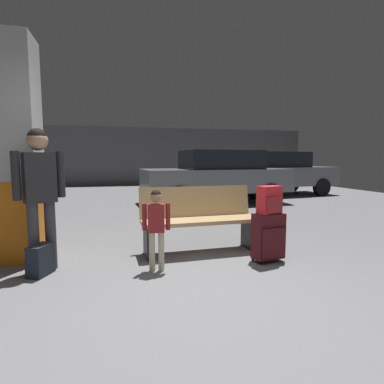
{
  "coord_description": "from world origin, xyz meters",
  "views": [
    {
      "loc": [
        -0.71,
        -2.51,
        1.27
      ],
      "look_at": [
        0.21,
        1.3,
        0.85
      ],
      "focal_mm": 28.9,
      "sensor_mm": 36.0,
      "label": 1
    }
  ],
  "objects_px": {
    "structural_pillar": "(15,151)",
    "adult": "(40,184)",
    "bench": "(199,219)",
    "backpack_dark_floor": "(40,260)",
    "child": "(156,221)",
    "backpack_bright": "(270,200)",
    "suitcase": "(269,236)",
    "parked_car_side": "(275,172)",
    "parked_car_near": "(217,175)"
  },
  "relations": [
    {
      "from": "adult",
      "to": "structural_pillar",
      "type": "bearing_deg",
      "value": 126.31
    },
    {
      "from": "structural_pillar",
      "to": "suitcase",
      "type": "xyz_separation_m",
      "value": [
        3.03,
        -0.85,
        -1.04
      ]
    },
    {
      "from": "backpack_dark_floor",
      "to": "parked_car_side",
      "type": "xyz_separation_m",
      "value": [
        6.26,
        6.31,
        0.64
      ]
    },
    {
      "from": "suitcase",
      "to": "parked_car_side",
      "type": "distance_m",
      "value": 7.44
    },
    {
      "from": "backpack_dark_floor",
      "to": "parked_car_near",
      "type": "bearing_deg",
      "value": 53.26
    },
    {
      "from": "backpack_bright",
      "to": "backpack_dark_floor",
      "type": "bearing_deg",
      "value": 176.2
    },
    {
      "from": "suitcase",
      "to": "backpack_bright",
      "type": "bearing_deg",
      "value": -25.68
    },
    {
      "from": "bench",
      "to": "parked_car_near",
      "type": "relative_size",
      "value": 0.39
    },
    {
      "from": "backpack_bright",
      "to": "backpack_dark_floor",
      "type": "relative_size",
      "value": 1.0
    },
    {
      "from": "bench",
      "to": "suitcase",
      "type": "xyz_separation_m",
      "value": [
        0.72,
        -0.64,
        -0.12
      ]
    },
    {
      "from": "structural_pillar",
      "to": "parked_car_side",
      "type": "height_order",
      "value": "structural_pillar"
    },
    {
      "from": "child",
      "to": "bench",
      "type": "bearing_deg",
      "value": 43.07
    },
    {
      "from": "bench",
      "to": "parked_car_side",
      "type": "distance_m",
      "value": 7.28
    },
    {
      "from": "backpack_dark_floor",
      "to": "child",
      "type": "bearing_deg",
      "value": -7.55
    },
    {
      "from": "suitcase",
      "to": "child",
      "type": "bearing_deg",
      "value": 179.63
    },
    {
      "from": "suitcase",
      "to": "child",
      "type": "xyz_separation_m",
      "value": [
        -1.39,
        0.01,
        0.25
      ]
    },
    {
      "from": "child",
      "to": "backpack_bright",
      "type": "bearing_deg",
      "value": -0.39
    },
    {
      "from": "child",
      "to": "parked_car_side",
      "type": "bearing_deg",
      "value": 52.29
    },
    {
      "from": "structural_pillar",
      "to": "backpack_dark_floor",
      "type": "bearing_deg",
      "value": -60.53
    },
    {
      "from": "child",
      "to": "backpack_dark_floor",
      "type": "relative_size",
      "value": 2.74
    },
    {
      "from": "suitcase",
      "to": "bench",
      "type": "bearing_deg",
      "value": 138.28
    },
    {
      "from": "suitcase",
      "to": "parked_car_side",
      "type": "height_order",
      "value": "parked_car_side"
    },
    {
      "from": "adult",
      "to": "parked_car_side",
      "type": "bearing_deg",
      "value": 44.48
    },
    {
      "from": "structural_pillar",
      "to": "adult",
      "type": "distance_m",
      "value": 0.75
    },
    {
      "from": "child",
      "to": "parked_car_near",
      "type": "xyz_separation_m",
      "value": [
        2.35,
        5.0,
        0.23
      ]
    },
    {
      "from": "backpack_bright",
      "to": "backpack_dark_floor",
      "type": "distance_m",
      "value": 2.72
    },
    {
      "from": "backpack_bright",
      "to": "parked_car_near",
      "type": "distance_m",
      "value": 5.1
    },
    {
      "from": "structural_pillar",
      "to": "bench",
      "type": "distance_m",
      "value": 2.5
    },
    {
      "from": "parked_car_side",
      "to": "parked_car_near",
      "type": "height_order",
      "value": "same"
    },
    {
      "from": "adult",
      "to": "backpack_dark_floor",
      "type": "xyz_separation_m",
      "value": [
        0.0,
        -0.16,
        -0.83
      ]
    },
    {
      "from": "suitcase",
      "to": "backpack_dark_floor",
      "type": "distance_m",
      "value": 2.65
    },
    {
      "from": "parked_car_near",
      "to": "parked_car_side",
      "type": "bearing_deg",
      "value": 29.07
    },
    {
      "from": "backpack_bright",
      "to": "parked_car_near",
      "type": "bearing_deg",
      "value": 79.14
    },
    {
      "from": "parked_car_side",
      "to": "backpack_bright",
      "type": "bearing_deg",
      "value": -119.16
    },
    {
      "from": "structural_pillar",
      "to": "bench",
      "type": "bearing_deg",
      "value": -5.35
    },
    {
      "from": "parked_car_side",
      "to": "adult",
      "type": "bearing_deg",
      "value": -135.52
    },
    {
      "from": "bench",
      "to": "backpack_dark_floor",
      "type": "distance_m",
      "value": 2.0
    },
    {
      "from": "parked_car_side",
      "to": "parked_car_near",
      "type": "bearing_deg",
      "value": -150.93
    },
    {
      "from": "bench",
      "to": "backpack_bright",
      "type": "xyz_separation_m",
      "value": [
        0.72,
        -0.64,
        0.33
      ]
    },
    {
      "from": "parked_car_near",
      "to": "backpack_dark_floor",
      "type": "bearing_deg",
      "value": -126.74
    },
    {
      "from": "structural_pillar",
      "to": "adult",
      "type": "height_order",
      "value": "structural_pillar"
    },
    {
      "from": "backpack_bright",
      "to": "backpack_dark_floor",
      "type": "height_order",
      "value": "backpack_bright"
    },
    {
      "from": "adult",
      "to": "parked_car_near",
      "type": "relative_size",
      "value": 0.38
    },
    {
      "from": "structural_pillar",
      "to": "suitcase",
      "type": "distance_m",
      "value": 3.31
    },
    {
      "from": "parked_car_side",
      "to": "structural_pillar",
      "type": "bearing_deg",
      "value": -139.74
    },
    {
      "from": "child",
      "to": "structural_pillar",
      "type": "bearing_deg",
      "value": 152.74
    },
    {
      "from": "suitcase",
      "to": "backpack_bright",
      "type": "distance_m",
      "value": 0.45
    },
    {
      "from": "bench",
      "to": "adult",
      "type": "distance_m",
      "value": 2.03
    },
    {
      "from": "child",
      "to": "parked_car_side",
      "type": "distance_m",
      "value": 8.19
    },
    {
      "from": "bench",
      "to": "backpack_dark_floor",
      "type": "bearing_deg",
      "value": -166.53
    }
  ]
}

